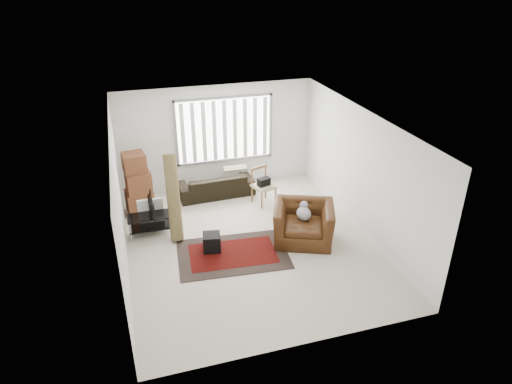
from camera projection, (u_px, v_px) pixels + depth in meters
room at (243, 158)px, 9.35m from camera, size 6.00×6.02×2.71m
persian_rug at (233, 254)px, 9.34m from camera, size 2.33×1.66×0.02m
tv_stand at (150, 221)px, 9.88m from camera, size 0.95×0.43×0.48m
tv at (149, 206)px, 9.72m from camera, size 0.10×0.77×0.44m
subwoofer at (212, 242)px, 9.39m from camera, size 0.41×0.41×0.36m
moving_boxes at (138, 185)px, 10.65m from camera, size 0.68×0.63×1.48m
white_flatpack at (151, 214)px, 10.09m from camera, size 0.57×0.20×0.72m
rolled_rug at (173, 197)px, 9.60m from camera, size 0.32×0.79×1.85m
sofa at (216, 182)px, 11.58m from camera, size 1.94×0.90×0.73m
side_chair at (263, 184)px, 11.14m from camera, size 0.62×0.62×0.91m
armchair at (303, 221)px, 9.64m from camera, size 1.57×1.48×0.93m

